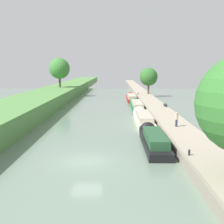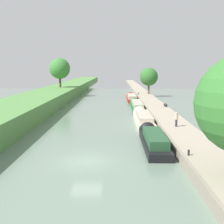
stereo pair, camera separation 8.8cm
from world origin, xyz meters
The scene contains 13 objects.
ground_plane centered at (0.00, 0.00, 0.00)m, with size 160.00×160.00×0.00m, color slate.
right_towpath centered at (9.57, 0.00, 0.42)m, with size 3.70×260.00×0.83m.
stone_quay centered at (7.59, 0.00, 0.44)m, with size 0.25×260.00×0.88m.
narrowboat_black centered at (6.05, 4.78, 0.59)m, with size 2.07×10.26×2.13m.
narrowboat_cream centered at (6.18, 16.70, 0.56)m, with size 2.13×12.18×2.05m.
narrowboat_green centered at (6.24, 29.83, 0.58)m, with size 1.92×14.10×1.92m.
narrowboat_red centered at (6.02, 43.47, 0.54)m, with size 2.09×11.95×2.02m.
tree_rightbank_midnear centered at (10.71, 49.71, 5.17)m, with size 4.55×4.55×6.63m.
tree_leftbank_downstream centered at (-11.88, 49.38, 7.27)m, with size 5.22×5.22×7.38m.
person_walking centered at (9.31, 9.62, 1.70)m, with size 0.34×0.34×1.66m.
mooring_bollard_near centered at (8.02, -1.01, 1.06)m, with size 0.16×0.16×0.45m.
mooring_bollard_far centered at (8.02, 48.41, 1.06)m, with size 0.16×0.16×0.45m.
park_bench centered at (10.97, 26.32, 1.18)m, with size 0.44×1.50×0.47m.
Camera 2 is at (2.46, -21.74, 7.49)m, focal length 44.78 mm.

